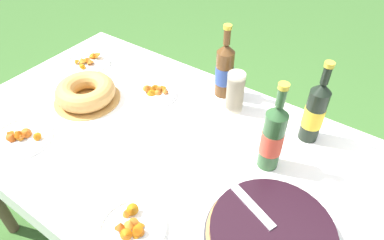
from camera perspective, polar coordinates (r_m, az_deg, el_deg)
garden_table at (r=1.35m, az=-4.38°, el=-5.99°), size 1.68×0.96×0.78m
tablecloth at (r=1.31m, az=-4.52°, el=-4.14°), size 1.69×0.97×0.10m
berry_tart at (r=1.05m, az=13.11°, el=-18.10°), size 0.39×0.39×0.06m
serving_knife at (r=1.01m, az=14.61°, el=-18.20°), size 0.36×0.16×0.01m
bundt_cake at (r=1.53m, az=-17.30°, el=4.48°), size 0.28×0.28×0.09m
cup_stack at (r=1.39m, az=7.22°, el=4.66°), size 0.07×0.07×0.18m
cider_bottle_green at (r=1.15m, az=13.30°, el=-2.77°), size 0.07×0.07×0.35m
cider_bottle_amber at (r=1.46m, az=5.45°, el=8.29°), size 0.08×0.08×0.33m
juice_bottle_red at (r=1.30m, az=19.80°, el=1.31°), size 0.07×0.07×0.33m
snack_plate_near at (r=1.07m, az=-9.90°, el=-17.29°), size 0.21×0.21×0.06m
snack_plate_left at (r=1.44m, az=-26.51°, el=-2.55°), size 0.23×0.23×0.06m
snack_plate_right at (r=1.79m, az=-16.92°, el=9.27°), size 0.22×0.22×0.06m
snack_plate_far at (r=1.51m, az=-6.26°, el=4.60°), size 0.19×0.19×0.06m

